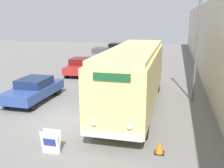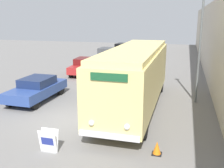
{
  "view_description": "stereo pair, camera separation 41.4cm",
  "coord_description": "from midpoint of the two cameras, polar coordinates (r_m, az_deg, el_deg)",
  "views": [
    {
      "loc": [
        4.87,
        -11.02,
        4.86
      ],
      "look_at": [
        2.17,
        0.15,
        1.94
      ],
      "focal_mm": 42.0,
      "sensor_mm": 36.0,
      "label": 1
    },
    {
      "loc": [
        5.27,
        -10.92,
        4.86
      ],
      "look_at": [
        2.17,
        0.15,
        1.94
      ],
      "focal_mm": 42.0,
      "sensor_mm": 36.0,
      "label": 2
    }
  ],
  "objects": [
    {
      "name": "parked_car_far",
      "position": [
        30.1,
        -0.87,
        6.47
      ],
      "size": [
        1.92,
        4.82,
        1.52
      ],
      "rotation": [
        0.0,
        0.0,
        0.02
      ],
      "color": "black",
      "rests_on": "ground_plane"
    },
    {
      "name": "parked_car_near",
      "position": [
        16.31,
        -15.31,
        -0.94
      ],
      "size": [
        1.92,
        4.41,
        1.38
      ],
      "rotation": [
        0.0,
        0.0,
        -0.01
      ],
      "color": "black",
      "rests_on": "ground_plane"
    },
    {
      "name": "parked_car_distant",
      "position": [
        36.17,
        2.47,
        7.72
      ],
      "size": [
        2.03,
        4.87,
        1.45
      ],
      "rotation": [
        0.0,
        0.0,
        -0.07
      ],
      "color": "black",
      "rests_on": "ground_plane"
    },
    {
      "name": "vintage_bus",
      "position": [
        14.15,
        5.94,
        2.07
      ],
      "size": [
        2.45,
        10.25,
        3.34
      ],
      "color": "black",
      "rests_on": "ground_plane"
    },
    {
      "name": "ground_plane",
      "position": [
        13.03,
        -8.57,
        -7.81
      ],
      "size": [
        80.0,
        80.0,
        0.0
      ],
      "primitive_type": "plane",
      "color": "slate"
    },
    {
      "name": "streetlamp",
      "position": [
        15.64,
        19.61,
        11.36
      ],
      "size": [
        0.36,
        0.36,
        6.64
      ],
      "color": "#595E60",
      "rests_on": "ground_plane"
    },
    {
      "name": "sign_board",
      "position": [
        10.13,
        -12.48,
        -12.06
      ],
      "size": [
        0.7,
        0.33,
        0.88
      ],
      "color": "gray",
      "rests_on": "ground_plane"
    },
    {
      "name": "traffic_cone",
      "position": [
        9.99,
        10.96,
        -13.54
      ],
      "size": [
        0.36,
        0.36,
        0.5
      ],
      "color": "black",
      "rests_on": "ground_plane"
    },
    {
      "name": "building_wall_right",
      "position": [
        21.16,
        21.58,
        8.33
      ],
      "size": [
        0.3,
        60.0,
        6.07
      ],
      "color": "beige",
      "rests_on": "ground_plane"
    },
    {
      "name": "parked_car_mid",
      "position": [
        23.02,
        -5.4,
        3.9
      ],
      "size": [
        2.11,
        4.15,
        1.45
      ],
      "rotation": [
        0.0,
        0.0,
        0.07
      ],
      "color": "black",
      "rests_on": "ground_plane"
    }
  ]
}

